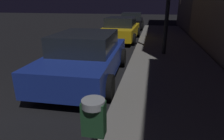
{
  "coord_description": "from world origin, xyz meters",
  "views": [
    {
      "loc": [
        4.8,
        -1.79,
        2.27
      ],
      "look_at": [
        4.08,
        1.66,
        1.03
      ],
      "focal_mm": 30.88,
      "sensor_mm": 36.0,
      "label": 1
    }
  ],
  "objects_px": {
    "parking_meter": "(94,136)",
    "car_yellow_cab": "(121,29)",
    "car_black": "(132,21)",
    "car_blue": "(86,56)"
  },
  "relations": [
    {
      "from": "parking_meter",
      "to": "car_yellow_cab",
      "type": "height_order",
      "value": "parking_meter"
    },
    {
      "from": "car_blue",
      "to": "car_black",
      "type": "distance_m",
      "value": 12.61
    },
    {
      "from": "car_blue",
      "to": "car_yellow_cab",
      "type": "height_order",
      "value": "same"
    },
    {
      "from": "car_blue",
      "to": "car_black",
      "type": "xyz_separation_m",
      "value": [
        -0.0,
        12.61,
        0.01
      ]
    },
    {
      "from": "car_blue",
      "to": "parking_meter",
      "type": "bearing_deg",
      "value": -69.81
    },
    {
      "from": "parking_meter",
      "to": "car_black",
      "type": "relative_size",
      "value": 0.32
    },
    {
      "from": "car_blue",
      "to": "car_yellow_cab",
      "type": "bearing_deg",
      "value": 90.01
    },
    {
      "from": "parking_meter",
      "to": "car_yellow_cab",
      "type": "bearing_deg",
      "value": 98.07
    },
    {
      "from": "parking_meter",
      "to": "car_black",
      "type": "xyz_separation_m",
      "value": [
        -1.53,
        16.77,
        -0.49
      ]
    },
    {
      "from": "parking_meter",
      "to": "car_yellow_cab",
      "type": "distance_m",
      "value": 10.89
    }
  ]
}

